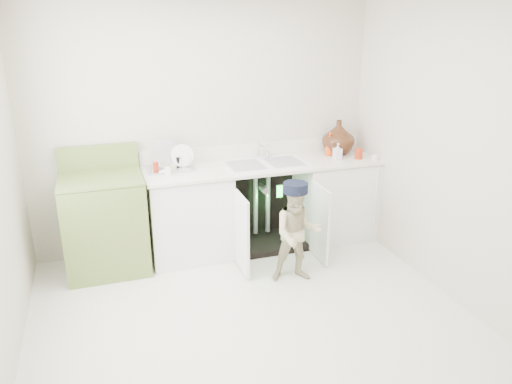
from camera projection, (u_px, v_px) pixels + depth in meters
ground at (249, 313)px, 4.14m from camera, size 3.50×3.50×0.00m
room_shell at (249, 169)px, 3.71m from camera, size 6.00×5.50×1.26m
counter_run at (268, 202)px, 5.23m from camera, size 2.44×1.02×1.27m
avocado_stove at (105, 222)px, 4.72m from camera, size 0.75×0.65×1.16m
repair_worker at (297, 232)px, 4.51m from camera, size 0.52×0.68×0.94m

